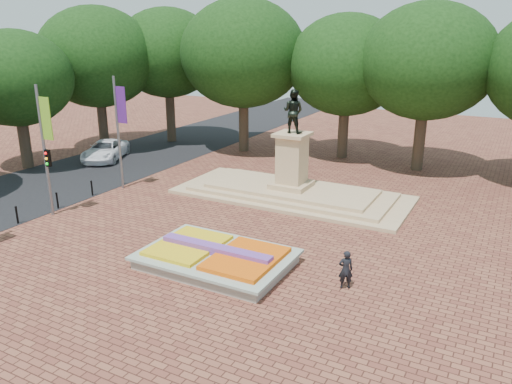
{
  "coord_description": "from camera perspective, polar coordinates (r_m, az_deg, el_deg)",
  "views": [
    {
      "loc": [
        11.62,
        -18.26,
        9.62
      ],
      "look_at": [
        0.9,
        1.79,
        2.2
      ],
      "focal_mm": 35.0,
      "sensor_mm": 36.0,
      "label": 1
    }
  ],
  "objects": [
    {
      "name": "monument",
      "position": [
        30.02,
        4.08,
        1.1
      ],
      "size": [
        14.0,
        6.0,
        6.4
      ],
      "color": "tan",
      "rests_on": "ground"
    },
    {
      "name": "bollard_row",
      "position": [
        29.36,
        -23.67,
        -1.56
      ],
      "size": [
        0.12,
        13.12,
        0.98
      ],
      "color": "black",
      "rests_on": "ground"
    },
    {
      "name": "asphalt_street",
      "position": [
        36.64,
        -19.97,
        1.75
      ],
      "size": [
        9.0,
        90.0,
        0.02
      ],
      "primitive_type": "cube",
      "color": "black",
      "rests_on": "ground"
    },
    {
      "name": "flower_bed",
      "position": [
        21.5,
        -4.51,
        -7.45
      ],
      "size": [
        6.3,
        4.3,
        0.91
      ],
      "color": "gray",
      "rests_on": "ground"
    },
    {
      "name": "pedestrian",
      "position": [
        19.8,
        10.21,
        -8.72
      ],
      "size": [
        0.69,
        0.62,
        1.58
      ],
      "primitive_type": "imported",
      "rotation": [
        0.0,
        0.0,
        3.69
      ],
      "color": "black",
      "rests_on": "ground"
    },
    {
      "name": "banner_poles",
      "position": [
        28.13,
        -23.42,
        4.79
      ],
      "size": [
        0.88,
        11.17,
        7.0
      ],
      "color": "slate",
      "rests_on": "ground"
    },
    {
      "name": "tree_row_back",
      "position": [
        37.55,
        14.09,
        13.04
      ],
      "size": [
        44.8,
        8.8,
        10.43
      ],
      "color": "#33281C",
      "rests_on": "ground"
    },
    {
      "name": "tree_row_street",
      "position": [
        38.79,
        -25.95,
        11.52
      ],
      "size": [
        8.4,
        25.4,
        9.98
      ],
      "color": "#33281C",
      "rests_on": "ground"
    },
    {
      "name": "van",
      "position": [
        40.37,
        -16.85,
        4.58
      ],
      "size": [
        4.46,
        5.85,
        1.48
      ],
      "primitive_type": "imported",
      "rotation": [
        0.0,
        0.0,
        0.43
      ],
      "color": "white",
      "rests_on": "ground"
    },
    {
      "name": "ground",
      "position": [
        23.69,
        -3.99,
        -5.94
      ],
      "size": [
        90.0,
        90.0,
        0.0
      ],
      "primitive_type": "plane",
      "color": "brown",
      "rests_on": "ground"
    }
  ]
}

